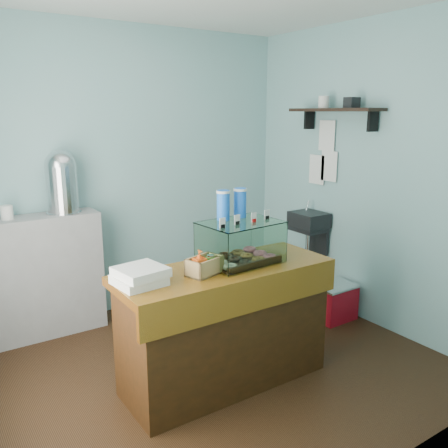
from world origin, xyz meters
TOP-DOWN VIEW (x-y plane):
  - ground at (0.00, 0.00)m, footprint 3.50×3.50m
  - room_shell at (0.03, 0.01)m, footprint 3.54×3.04m
  - counter at (0.00, -0.25)m, footprint 1.60×0.60m
  - back_shelf at (-0.90, 1.32)m, footprint 1.00×0.32m
  - display_case at (0.16, -0.18)m, footprint 0.59×0.45m
  - condiment_crate at (-0.20, -0.29)m, footprint 0.28×0.22m
  - pastry_boxes at (-0.64, -0.23)m, footprint 0.33×0.33m
  - coffee_urn at (-0.68, 1.33)m, footprint 0.30×0.30m
  - red_cooler at (1.50, 0.07)m, footprint 0.40×0.31m

SIDE VIEW (x-z plane):
  - ground at x=0.00m, z-range 0.00..0.00m
  - red_cooler at x=1.50m, z-range 0.00..0.35m
  - counter at x=0.00m, z-range 0.01..0.91m
  - back_shelf at x=-0.90m, z-range 0.00..1.10m
  - pastry_boxes at x=-0.64m, z-range 0.90..1.01m
  - condiment_crate at x=-0.20m, z-range 0.87..1.06m
  - display_case at x=0.16m, z-range 0.81..1.34m
  - coffee_urn at x=-0.68m, z-range 1.11..1.67m
  - room_shell at x=0.03m, z-range 0.30..3.12m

